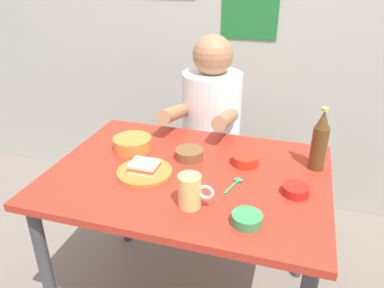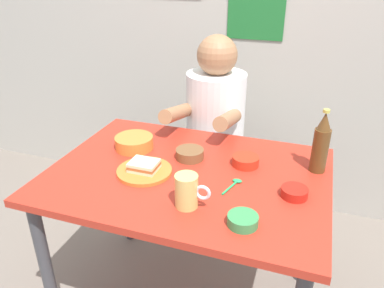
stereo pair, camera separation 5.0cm
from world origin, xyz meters
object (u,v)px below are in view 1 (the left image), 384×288
at_px(person_seated, 211,111).
at_px(sandwich, 144,166).
at_px(stool, 210,175).
at_px(dining_table, 188,191).
at_px(dip_bowl_green, 247,219).
at_px(plate_orange, 145,172).
at_px(beer_bottle, 320,142).
at_px(beer_mug, 190,191).

height_order(person_seated, sandwich, person_seated).
bearing_deg(sandwich, stool, 82.00).
distance_m(dining_table, dip_bowl_green, 0.40).
relative_size(plate_orange, beer_bottle, 0.84).
height_order(dining_table, beer_bottle, beer_bottle).
distance_m(plate_orange, dip_bowl_green, 0.48).
height_order(plate_orange, beer_bottle, beer_bottle).
xyz_separation_m(stool, sandwich, (-0.10, -0.69, 0.42)).
bearing_deg(plate_orange, stool, 82.00).
bearing_deg(beer_mug, plate_orange, 146.74).
height_order(dining_table, beer_mug, beer_mug).
height_order(person_seated, beer_mug, person_seated).
relative_size(dining_table, plate_orange, 5.00).
relative_size(stool, dip_bowl_green, 4.50).
height_order(person_seated, beer_bottle, person_seated).
distance_m(stool, dip_bowl_green, 1.04).
xyz_separation_m(dining_table, sandwich, (-0.16, -0.06, 0.13)).
bearing_deg(beer_bottle, sandwich, -159.52).
distance_m(beer_bottle, dip_bowl_green, 0.49).
height_order(dining_table, dip_bowl_green, dip_bowl_green).
distance_m(person_seated, beer_mug, 0.85).
height_order(stool, dip_bowl_green, dip_bowl_green).
bearing_deg(dining_table, person_seated, 95.91).
xyz_separation_m(person_seated, beer_bottle, (0.55, -0.44, 0.09)).
height_order(stool, beer_mug, beer_mug).
relative_size(sandwich, beer_mug, 0.87).
relative_size(dining_table, stool, 2.44).
bearing_deg(sandwich, plate_orange, 0.00).
bearing_deg(stool, dip_bowl_green, -68.98).
bearing_deg(plate_orange, beer_bottle, 20.48).
relative_size(beer_mug, dip_bowl_green, 1.26).
bearing_deg(dip_bowl_green, beer_bottle, 64.37).
bearing_deg(plate_orange, dining_table, 21.53).
height_order(sandwich, dip_bowl_green, sandwich).
bearing_deg(stool, sandwich, -98.00).
height_order(stool, plate_orange, plate_orange).
relative_size(dining_table, beer_mug, 8.73).
distance_m(beer_mug, dip_bowl_green, 0.21).
relative_size(plate_orange, sandwich, 2.00).
height_order(dining_table, plate_orange, plate_orange).
relative_size(plate_orange, beer_mug, 1.75).
relative_size(person_seated, plate_orange, 3.27).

